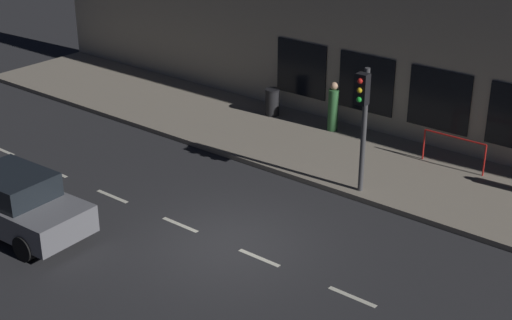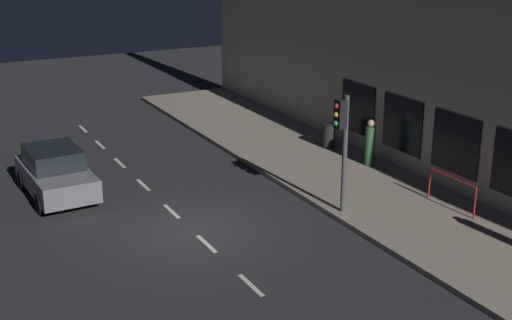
{
  "view_description": "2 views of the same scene",
  "coord_description": "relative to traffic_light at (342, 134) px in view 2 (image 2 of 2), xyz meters",
  "views": [
    {
      "loc": [
        -12.2,
        -10.69,
        9.46
      ],
      "look_at": [
        1.33,
        0.16,
        1.77
      ],
      "focal_mm": 53.4,
      "sensor_mm": 36.0,
      "label": 1
    },
    {
      "loc": [
        -6.8,
        -16.68,
        8.06
      ],
      "look_at": [
        1.85,
        -0.38,
        1.93
      ],
      "focal_mm": 48.41,
      "sensor_mm": 36.0,
      "label": 2
    }
  ],
  "objects": [
    {
      "name": "traffic_light",
      "position": [
        0.0,
        0.0,
        0.0
      ],
      "size": [
        0.49,
        0.32,
        3.52
      ],
      "color": "#424244",
      "rests_on": "sidewalk"
    },
    {
      "name": "trash_bin",
      "position": [
        3.3,
        5.53,
        -1.94
      ],
      "size": [
        0.51,
        0.51,
        0.94
      ],
      "color": "black",
      "rests_on": "sidewalk"
    },
    {
      "name": "red_railing",
      "position": [
        3.15,
        -1.3,
        -1.7
      ],
      "size": [
        0.05,
        1.97,
        0.97
      ],
      "color": "red",
      "rests_on": "sidewalk"
    },
    {
      "name": "building_facade",
      "position": [
        4.54,
        1.1,
        1.77
      ],
      "size": [
        0.65,
        32.0,
        8.69
      ],
      "color": "#B2A893",
      "rests_on": "ground"
    },
    {
      "name": "parked_car_1",
      "position": [
        -7.01,
        5.62,
        -1.77
      ],
      "size": [
        1.96,
        3.94,
        1.58
      ],
      "rotation": [
        0.0,
        0.0,
        3.18
      ],
      "color": "slate",
      "rests_on": "ground"
    },
    {
      "name": "pedestrian_1",
      "position": [
        3.42,
        3.11,
        -1.63
      ],
      "size": [
        0.42,
        0.42,
        1.66
      ],
      "rotation": [
        0.0,
        0.0,
        4.98
      ],
      "color": "#336B38",
      "rests_on": "sidewalk"
    },
    {
      "name": "sidewalk",
      "position": [
        1.99,
        1.1,
        -2.49
      ],
      "size": [
        4.5,
        32.0,
        0.15
      ],
      "color": "gray",
      "rests_on": "ground"
    },
    {
      "name": "ground_plane",
      "position": [
        -4.26,
        1.1,
        -2.56
      ],
      "size": [
        60.0,
        60.0,
        0.0
      ],
      "primitive_type": "plane",
      "color": "#28282B"
    },
    {
      "name": "lane_centre_line",
      "position": [
        -4.26,
        0.1,
        -2.56
      ],
      "size": [
        0.12,
        27.2,
        0.01
      ],
      "color": "beige",
      "rests_on": "ground"
    }
  ]
}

